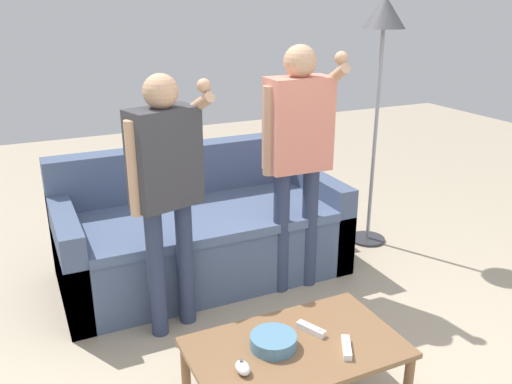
{
  "coord_description": "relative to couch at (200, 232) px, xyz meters",
  "views": [
    {
      "loc": [
        -1.16,
        -1.7,
        1.84
      ],
      "look_at": [
        -0.11,
        0.56,
        0.94
      ],
      "focal_mm": 37.62,
      "sensor_mm": 36.0,
      "label": 1
    }
  ],
  "objects": [
    {
      "name": "player_left",
      "position": [
        -0.38,
        -0.6,
        0.64
      ],
      "size": [
        0.47,
        0.29,
        1.49
      ],
      "color": "#2D3856",
      "rests_on": "ground"
    },
    {
      "name": "floor_lamp",
      "position": [
        1.39,
        -0.08,
        1.28
      ],
      "size": [
        0.3,
        0.3,
        1.86
      ],
      "color": "#2D2D33",
      "rests_on": "ground"
    },
    {
      "name": "couch",
      "position": [
        0.0,
        0.0,
        0.0
      ],
      "size": [
        1.92,
        0.94,
        0.85
      ],
      "color": "#475675",
      "rests_on": "ground"
    },
    {
      "name": "game_remote_wand_far",
      "position": [
        0.1,
        -1.65,
        0.1
      ],
      "size": [
        0.11,
        0.15,
        0.03
      ],
      "color": "white",
      "rests_on": "coffee_table"
    },
    {
      "name": "coffee_table",
      "position": [
        -0.08,
        -1.52,
        0.04
      ],
      "size": [
        0.95,
        0.57,
        0.38
      ],
      "color": "brown",
      "rests_on": "ground"
    },
    {
      "name": "snack_bowl",
      "position": [
        -0.18,
        -1.49,
        0.11
      ],
      "size": [
        0.21,
        0.21,
        0.06
      ],
      "primitive_type": "cylinder",
      "color": "teal",
      "rests_on": "coffee_table"
    },
    {
      "name": "player_right",
      "position": [
        0.49,
        -0.48,
        0.7
      ],
      "size": [
        0.47,
        0.32,
        1.59
      ],
      "color": "#2D3856",
      "rests_on": "ground"
    },
    {
      "name": "game_remote_wand_near",
      "position": [
        0.03,
        -1.46,
        0.1
      ],
      "size": [
        0.09,
        0.15,
        0.03
      ],
      "color": "white",
      "rests_on": "coffee_table"
    },
    {
      "name": "game_remote_nunchuk",
      "position": [
        -0.37,
        -1.59,
        0.11
      ],
      "size": [
        0.06,
        0.09,
        0.05
      ],
      "color": "white",
      "rests_on": "coffee_table"
    }
  ]
}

